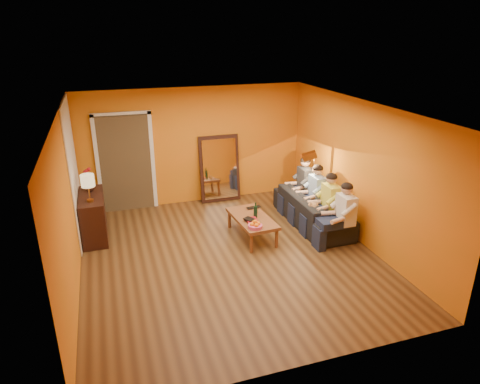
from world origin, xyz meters
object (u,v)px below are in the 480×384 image
object	(u,v)px
sideboard	(93,216)
table_lamp	(89,188)
person_mid_left	(330,203)
vase	(90,187)
coffee_table	(252,227)
mirror_frame	(220,169)
floor_lamp	(313,186)
person_far_left	(345,214)
person_far_right	(305,184)
wine_bottle	(255,210)
dog	(317,220)
person_mid_right	(317,193)
laptop	(255,208)
sofa	(313,209)
tumbler	(256,212)

from	to	relation	value
sideboard	table_lamp	bearing A→B (deg)	-90.00
person_mid_left	vase	bearing A→B (deg)	161.59
vase	coffee_table	bearing A→B (deg)	-22.78
mirror_frame	floor_lamp	bearing A→B (deg)	-45.81
table_lamp	person_far_left	bearing A→B (deg)	-18.41
person_far_right	table_lamp	bearing A→B (deg)	-177.44
person_mid_left	wine_bottle	distance (m)	1.47
table_lamp	dog	distance (m)	4.24
dog	person_mid_right	world-z (taller)	person_mid_right
coffee_table	floor_lamp	distance (m)	1.62
person_far_left	person_mid_right	xyz separation A→B (m)	(0.00, 1.10, 0.00)
sideboard	floor_lamp	world-z (taller)	floor_lamp
mirror_frame	vase	world-z (taller)	mirror_frame
table_lamp	coffee_table	size ratio (longest dim) A/B	0.42
mirror_frame	person_mid_right	xyz separation A→B (m)	(1.58, -1.73, -0.15)
mirror_frame	floor_lamp	xyz separation A→B (m)	(1.55, -1.59, -0.04)
person_mid_left	wine_bottle	xyz separation A→B (m)	(-1.46, 0.20, -0.03)
sideboard	person_far_left	distance (m)	4.71
person_mid_left	laptop	xyz separation A→B (m)	(-1.33, 0.60, -0.18)
person_mid_left	vase	size ratio (longest dim) A/B	6.92
mirror_frame	coffee_table	distance (m)	2.11
table_lamp	person_far_right	distance (m)	4.40
table_lamp	floor_lamp	xyz separation A→B (m)	(4.34, -0.21, -0.39)
person_far_left	vase	xyz separation A→B (m)	(-4.37, 2.00, 0.33)
laptop	coffee_table	bearing A→B (deg)	-122.33
person_far_right	vase	distance (m)	4.40
person_mid_right	sideboard	bearing A→B (deg)	171.48
mirror_frame	person_far_left	distance (m)	3.25
sofa	dog	bearing A→B (deg)	160.44
person_far_right	coffee_table	bearing A→B (deg)	-150.68
floor_lamp	coffee_table	bearing A→B (deg)	-142.74
table_lamp	vase	bearing A→B (deg)	90.00
sofa	laptop	world-z (taller)	sofa
table_lamp	sofa	bearing A→B (deg)	-6.12
laptop	mirror_frame	bearing A→B (deg)	93.38
table_lamp	wine_bottle	world-z (taller)	table_lamp
mirror_frame	sofa	world-z (taller)	mirror_frame
mirror_frame	table_lamp	world-z (taller)	mirror_frame
mirror_frame	dog	world-z (taller)	mirror_frame
wine_bottle	tumbler	size ratio (longest dim) A/B	3.16
mirror_frame	vase	distance (m)	2.92
dog	tumbler	size ratio (longest dim) A/B	7.04
person_far_right	tumbler	bearing A→B (deg)	-152.36
sideboard	sofa	size ratio (longest dim) A/B	0.55
person_mid_right	vase	world-z (taller)	person_mid_right
floor_lamp	laptop	distance (m)	1.33
coffee_table	person_mid_right	size ratio (longest dim) A/B	1.00
person_mid_right	tumbler	bearing A→B (deg)	-172.72
tumbler	floor_lamp	bearing A→B (deg)	13.14
floor_lamp	laptop	bearing A→B (deg)	-155.37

